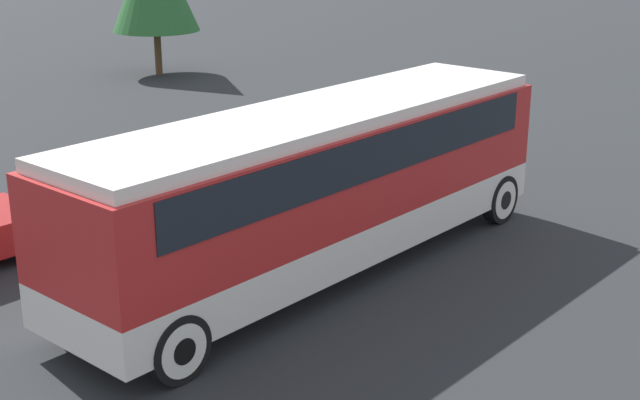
% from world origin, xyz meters
% --- Properties ---
extents(ground_plane, '(120.00, 120.00, 0.00)m').
position_xyz_m(ground_plane, '(0.00, 0.00, 0.00)').
color(ground_plane, '#26282B').
extents(tour_bus, '(10.82, 2.61, 3.11)m').
position_xyz_m(tour_bus, '(0.10, 0.00, 1.87)').
color(tour_bus, silver).
rests_on(tour_bus, ground_plane).
extents(parked_car_mid, '(4.40, 1.91, 1.46)m').
position_xyz_m(parked_car_mid, '(5.49, 4.82, 0.73)').
color(parked_car_mid, black).
rests_on(parked_car_mid, ground_plane).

